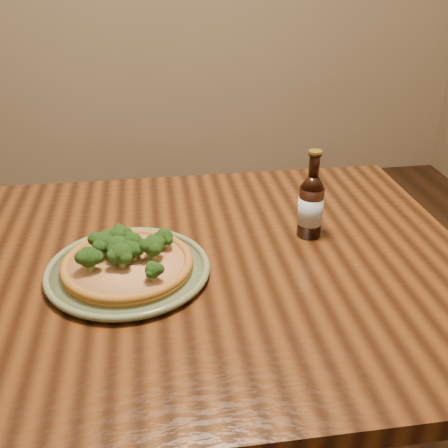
{
  "coord_description": "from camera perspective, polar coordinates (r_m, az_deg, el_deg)",
  "views": [
    {
      "loc": [
        0.15,
        -0.8,
        1.33
      ],
      "look_at": [
        0.28,
        0.13,
        0.82
      ],
      "focal_mm": 42.0,
      "sensor_mm": 36.0,
      "label": 1
    }
  ],
  "objects": [
    {
      "name": "plate",
      "position": [
        1.05,
        -10.39,
        -4.92
      ],
      "size": [
        0.32,
        0.32,
        0.02
      ],
      "rotation": [
        0.0,
        0.0,
        -0.21
      ],
      "color": "#5F6C4B",
      "rests_on": "table"
    },
    {
      "name": "table",
      "position": [
        1.13,
        -14.27,
        -8.91
      ],
      "size": [
        1.6,
        0.9,
        0.75
      ],
      "color": "#45240E",
      "rests_on": "ground"
    },
    {
      "name": "beer_bottle",
      "position": [
        1.15,
        9.43,
        2.03
      ],
      "size": [
        0.06,
        0.06,
        0.2
      ],
      "rotation": [
        0.0,
        0.0,
        -0.2
      ],
      "color": "black",
      "rests_on": "table"
    },
    {
      "name": "pizza",
      "position": [
        1.04,
        -10.5,
        -3.96
      ],
      "size": [
        0.26,
        0.26,
        0.07
      ],
      "rotation": [
        0.0,
        0.0,
        -0.38
      ],
      "color": "#9B6523",
      "rests_on": "plate"
    }
  ]
}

